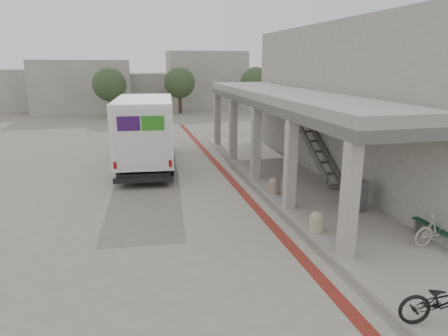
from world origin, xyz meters
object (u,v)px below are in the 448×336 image
object	(u,v)px
fedex_truck	(146,130)
utility_cabinet	(356,195)
bicycle_cream	(439,229)
bench	(441,233)
bicycle_black	(447,301)

from	to	relation	value
fedex_truck	utility_cabinet	xyz separation A→B (m)	(6.90, -8.71, -1.23)
bicycle_cream	bench	bearing A→B (deg)	-80.20
bicycle_black	bench	bearing A→B (deg)	-29.14
utility_cabinet	bicycle_black	size ratio (longest dim) A/B	0.58
bicycle_cream	utility_cabinet	bearing A→B (deg)	11.23
utility_cabinet	bench	bearing A→B (deg)	-78.31
bicycle_cream	bicycle_black	bearing A→B (deg)	138.12
bench	bicycle_black	xyz separation A→B (m)	(-2.65, -3.12, 0.18)
utility_cabinet	bicycle_black	bearing A→B (deg)	-110.15
bicycle_black	fedex_truck	bearing A→B (deg)	30.17
fedex_truck	utility_cabinet	size ratio (longest dim) A/B	7.67
bench	utility_cabinet	world-z (taller)	utility_cabinet
utility_cabinet	bicycle_black	world-z (taller)	utility_cabinet
utility_cabinet	bicycle_black	xyz separation A→B (m)	(-1.75, -6.23, -0.05)
fedex_truck	utility_cabinet	bearing A→B (deg)	-46.12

